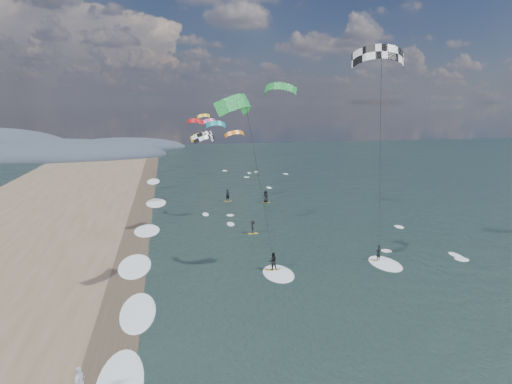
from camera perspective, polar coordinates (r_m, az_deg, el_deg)
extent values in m
plane|color=black|center=(28.30, 7.41, -19.01)|extent=(260.00, 260.00, 0.00)
cube|color=#382D23|center=(36.08, -17.08, -12.35)|extent=(3.00, 240.00, 0.00)
ellipsoid|color=#3D4756|center=(127.68, -26.24, 4.12)|extent=(64.00, 24.00, 10.00)
ellipsoid|color=#3D4756|center=(144.23, -17.35, 5.56)|extent=(40.00, 18.00, 7.00)
cube|color=gold|center=(41.94, 15.95, -8.78)|extent=(1.20, 0.36, 0.05)
imported|color=black|center=(41.68, 16.01, -7.79)|extent=(0.63, 0.52, 1.48)
ellipsoid|color=white|center=(41.43, 16.84, -9.13)|extent=(2.60, 4.20, 0.12)
cylinder|color=black|center=(36.11, 16.20, 3.66)|extent=(0.02, 0.02, 18.14)
cube|color=gold|center=(38.22, 2.24, -10.36)|extent=(1.26, 0.39, 0.06)
imported|color=black|center=(37.92, 2.25, -9.20)|extent=(0.78, 0.61, 1.60)
ellipsoid|color=white|center=(37.59, 2.99, -10.81)|extent=(2.60, 4.20, 0.12)
cylinder|color=black|center=(32.72, 0.66, 0.36)|extent=(0.02, 0.02, 15.02)
cube|color=gold|center=(48.33, -0.41, -5.54)|extent=(1.10, 0.35, 0.05)
imported|color=black|center=(48.10, -0.41, -4.67)|extent=(0.64, 1.01, 1.49)
cube|color=gold|center=(63.15, 1.32, -1.38)|extent=(1.10, 0.35, 0.05)
imported|color=black|center=(62.95, 1.32, -0.56)|extent=(1.05, 0.95, 1.80)
cube|color=gold|center=(64.04, -3.78, -1.21)|extent=(1.10, 0.35, 0.05)
imported|color=black|center=(63.84, -3.79, -0.42)|extent=(0.74, 0.61, 1.76)
ellipsoid|color=white|center=(25.50, -16.63, -23.29)|extent=(2.40, 5.40, 0.11)
ellipsoid|color=white|center=(32.37, -15.51, -15.17)|extent=(2.40, 5.40, 0.11)
ellipsoid|color=white|center=(40.59, -14.77, -9.45)|extent=(2.40, 5.40, 0.11)
ellipsoid|color=white|center=(51.00, -14.21, -5.01)|extent=(2.40, 5.40, 0.11)
ellipsoid|color=white|center=(64.54, -13.77, -1.45)|extent=(2.40, 5.40, 0.11)
ellipsoid|color=white|center=(82.17, -13.42, 1.38)|extent=(2.40, 5.40, 0.11)
imported|color=silver|center=(24.69, -22.46, -22.51)|extent=(0.65, 1.12, 1.79)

